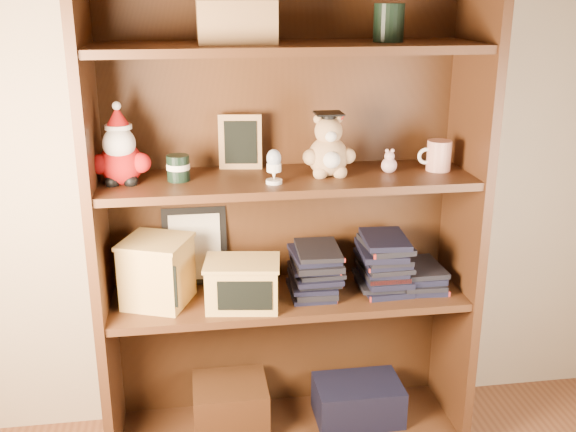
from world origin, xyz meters
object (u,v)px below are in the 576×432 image
object	(u,v)px
treats_box	(157,271)
teacher_mug	(438,156)
bookcase	(285,223)
grad_teddy_bear	(328,151)

from	to	relation	value
treats_box	teacher_mug	bearing A→B (deg)	0.06
bookcase	grad_teddy_bear	bearing A→B (deg)	-23.93
teacher_mug	treats_box	world-z (taller)	teacher_mug
bookcase	teacher_mug	size ratio (longest dim) A/B	14.66
bookcase	teacher_mug	xyz separation A→B (m)	(0.48, -0.05, 0.22)
bookcase	treats_box	bearing A→B (deg)	-172.90
bookcase	treats_box	xyz separation A→B (m)	(-0.41, -0.05, -0.12)
bookcase	grad_teddy_bear	distance (m)	0.28
grad_teddy_bear	treats_box	bearing A→B (deg)	179.45
teacher_mug	treats_box	xyz separation A→B (m)	(-0.90, -0.00, -0.34)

